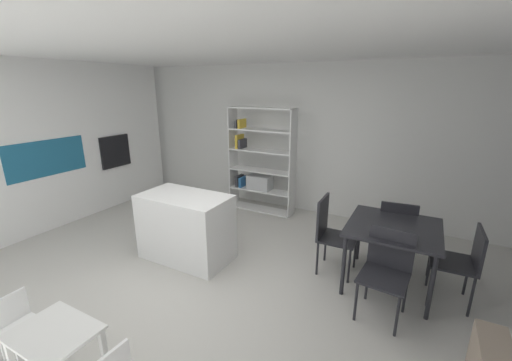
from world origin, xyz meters
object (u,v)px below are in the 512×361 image
object	(u,v)px
open_bookshelf	(259,166)
child_chair_left	(19,324)
dining_table	(393,232)
child_table	(55,340)
dining_chair_window_side	(464,259)
dining_chair_island_side	(330,229)
kitchen_island	(186,227)
dining_chair_near	(387,266)
built_in_oven	(115,151)
dining_chair_far	(397,227)

from	to	relation	value
open_bookshelf	child_chair_left	size ratio (longest dim) A/B	3.22
dining_table	child_table	bearing A→B (deg)	-128.75
dining_chair_window_side	dining_chair_island_side	world-z (taller)	dining_chair_island_side
child_chair_left	kitchen_island	bearing A→B (deg)	-5.74
kitchen_island	dining_table	world-z (taller)	kitchen_island
dining_table	child_chair_left	bearing A→B (deg)	-135.25
child_chair_left	dining_chair_near	distance (m)	3.36
dining_chair_window_side	kitchen_island	bearing A→B (deg)	-80.94
built_in_oven	dining_chair_island_side	xyz separation A→B (m)	(4.27, -0.38, -0.50)
built_in_oven	kitchen_island	size ratio (longest dim) A/B	0.52
dining_chair_far	dining_chair_near	bearing A→B (deg)	84.99
dining_chair_far	built_in_oven	bearing A→B (deg)	-3.48
dining_chair_window_side	dining_chair_near	bearing A→B (deg)	-54.98
child_chair_left	dining_chair_near	world-z (taller)	dining_chair_near
open_bookshelf	dining_chair_window_side	world-z (taller)	open_bookshelf
built_in_oven	child_table	xyz separation A→B (m)	(2.90, -2.97, -0.65)
child_table	dining_chair_window_side	distance (m)	3.81
dining_chair_window_side	dining_chair_far	size ratio (longest dim) A/B	0.99
dining_chair_window_side	child_chair_left	bearing A→B (deg)	-53.69
child_table	dining_chair_island_side	xyz separation A→B (m)	(1.37, 2.59, 0.15)
kitchen_island	dining_chair_far	xyz separation A→B (m)	(2.49, 1.13, 0.09)
dining_chair_far	dining_chair_near	size ratio (longest dim) A/B	0.99
child_chair_left	dining_chair_island_side	distance (m)	3.23
child_chair_left	dining_table	distance (m)	3.70
built_in_oven	dining_chair_window_side	xyz separation A→B (m)	(5.68, -0.38, -0.53)
child_table	child_chair_left	size ratio (longest dim) A/B	1.04
child_table	dining_chair_near	xyz separation A→B (m)	(2.09, 2.08, 0.12)
built_in_oven	child_chair_left	world-z (taller)	built_in_oven
open_bookshelf	child_table	bearing A→B (deg)	-84.74
kitchen_island	dining_chair_window_side	bearing A→B (deg)	10.83
dining_chair_near	built_in_oven	bearing A→B (deg)	175.59
built_in_oven	open_bookshelf	xyz separation A→B (m)	(2.53, 1.03, -0.21)
dining_table	dining_chair_island_side	bearing A→B (deg)	-179.83
kitchen_island	child_chair_left	size ratio (longest dim) A/B	2.00
open_bookshelf	child_chair_left	distance (m)	4.04
open_bookshelf	child_table	xyz separation A→B (m)	(0.37, -4.00, -0.44)
kitchen_island	dining_chair_island_side	world-z (taller)	dining_chair_island_side
dining_chair_island_side	open_bookshelf	bearing A→B (deg)	49.73
kitchen_island	dining_chair_window_side	distance (m)	3.24
child_table	child_chair_left	distance (m)	0.54
built_in_oven	dining_chair_near	world-z (taller)	built_in_oven
dining_table	open_bookshelf	bearing A→B (deg)	150.07
built_in_oven	kitchen_island	world-z (taller)	built_in_oven
child_chair_left	dining_chair_window_side	world-z (taller)	dining_chair_window_side
kitchen_island	dining_table	xyz separation A→B (m)	(2.48, 0.61, 0.23)
open_bookshelf	child_table	distance (m)	4.05
child_table	dining_table	bearing A→B (deg)	51.25
dining_table	dining_chair_near	bearing A→B (deg)	-88.88
built_in_oven	dining_chair_far	distance (m)	5.02
kitchen_island	open_bookshelf	bearing A→B (deg)	89.01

